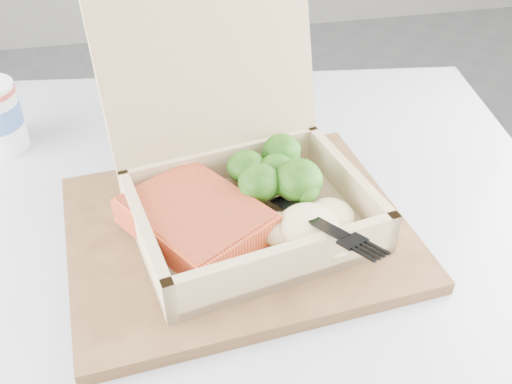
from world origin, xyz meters
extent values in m
cube|color=#A8ABB2|center=(-0.16, -0.27, 0.70)|extent=(0.87, 0.87, 0.03)
cube|color=brown|center=(-0.12, -0.25, 0.73)|extent=(0.34, 0.28, 0.01)
cube|color=#9D7F5E|center=(-0.11, -0.26, 0.74)|extent=(0.24, 0.20, 0.01)
cube|color=tan|center=(-0.21, -0.27, 0.76)|extent=(0.04, 0.17, 0.04)
cube|color=tan|center=(-0.01, -0.24, 0.76)|extent=(0.04, 0.17, 0.04)
cube|color=tan|center=(-0.10, -0.33, 0.76)|extent=(0.22, 0.05, 0.04)
cube|color=tan|center=(-0.12, -0.18, 0.76)|extent=(0.22, 0.05, 0.04)
cube|color=#9D7F5E|center=(-0.13, -0.15, 0.85)|extent=(0.22, 0.09, 0.16)
cube|color=#D25F29|center=(-0.16, -0.26, 0.76)|extent=(0.15, 0.16, 0.03)
ellipsoid|color=#D2C588|center=(-0.07, -0.29, 0.76)|extent=(0.09, 0.08, 0.03)
cube|color=black|center=(-0.09, -0.24, 0.77)|extent=(0.05, 0.10, 0.03)
cube|color=black|center=(-0.06, -0.32, 0.77)|extent=(0.04, 0.05, 0.01)
cube|color=white|center=(-0.06, -0.06, 0.72)|extent=(0.08, 0.14, 0.00)
camera|label=1|loc=(-0.20, -0.66, 1.10)|focal=40.00mm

